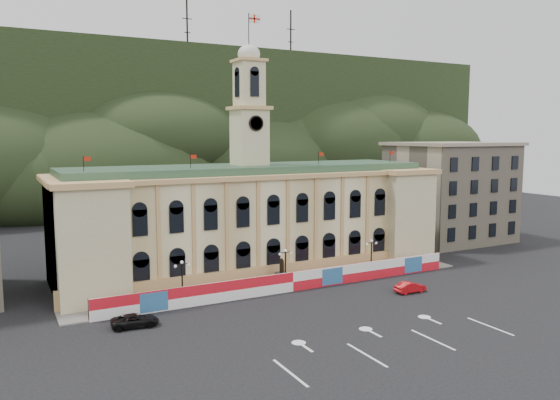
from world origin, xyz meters
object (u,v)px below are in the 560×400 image
red_sedan (410,287)px  black_suv (135,320)px  lamp_center (285,265)px  statue (282,277)px

red_sedan → black_suv: red_sedan is taller
lamp_center → red_sedan: lamp_center is taller
lamp_center → black_suv: size_ratio=1.00×
statue → red_sedan: size_ratio=0.87×
statue → red_sedan: statue is taller
statue → black_suv: statue is taller
lamp_center → red_sedan: (12.98, -9.48, -2.37)m
red_sedan → lamp_center: bearing=54.5°
statue → red_sedan: bearing=-38.9°
lamp_center → black_suv: bearing=-164.8°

